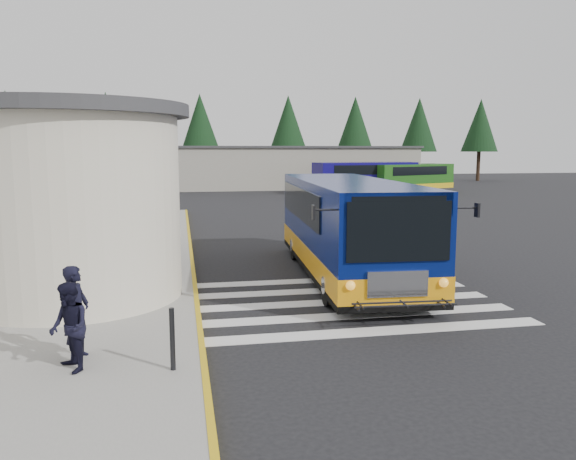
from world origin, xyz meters
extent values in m
plane|color=black|center=(0.00, 0.00, 0.00)|extent=(140.00, 140.00, 0.00)
cube|color=gray|center=(-9.00, 4.00, 0.07)|extent=(10.00, 34.00, 0.15)
cube|color=gold|center=(-4.05, 4.00, 0.08)|extent=(0.12, 34.00, 0.16)
cylinder|color=beige|center=(-7.00, 0.50, 2.40)|extent=(5.20, 5.20, 4.50)
cylinder|color=#38383A|center=(-7.00, 0.50, 4.80)|extent=(5.80, 5.80, 0.30)
cube|color=black|center=(-6.48, 5.00, 1.25)|extent=(0.08, 1.20, 2.20)
cube|color=#38383A|center=(-6.00, 5.00, 2.55)|extent=(1.20, 1.80, 0.12)
cube|color=silver|center=(-0.50, -3.20, 0.01)|extent=(8.00, 0.55, 0.01)
cube|color=silver|center=(-0.50, -2.00, 0.01)|extent=(8.00, 0.55, 0.01)
cube|color=silver|center=(-0.50, -0.80, 0.01)|extent=(8.00, 0.55, 0.01)
cube|color=silver|center=(-0.50, 0.40, 0.01)|extent=(8.00, 0.55, 0.01)
cube|color=silver|center=(-0.50, 1.60, 0.01)|extent=(8.00, 0.55, 0.01)
cube|color=gray|center=(6.00, 42.00, 2.00)|extent=(26.00, 8.00, 4.00)
cube|color=#38383A|center=(6.00, 42.00, 4.10)|extent=(26.40, 8.40, 0.20)
cylinder|color=black|center=(-22.00, 50.00, 1.80)|extent=(0.44, 0.44, 3.60)
cone|color=black|center=(-22.00, 50.00, 6.80)|extent=(4.40, 4.40, 6.40)
cylinder|color=black|center=(-12.00, 50.00, 1.80)|extent=(0.44, 0.44, 3.60)
cone|color=black|center=(-12.00, 50.00, 6.80)|extent=(4.40, 4.40, 6.40)
cylinder|color=black|center=(-2.00, 50.00, 1.80)|extent=(0.44, 0.44, 3.60)
cone|color=black|center=(-2.00, 50.00, 6.80)|extent=(4.40, 4.40, 6.40)
cylinder|color=black|center=(8.00, 50.00, 1.80)|extent=(0.44, 0.44, 3.60)
cone|color=black|center=(8.00, 50.00, 6.80)|extent=(4.40, 4.40, 6.40)
cylinder|color=black|center=(16.00, 50.00, 1.80)|extent=(0.44, 0.44, 3.60)
cone|color=black|center=(16.00, 50.00, 6.80)|extent=(4.40, 4.40, 6.40)
cylinder|color=black|center=(24.00, 50.00, 1.80)|extent=(0.44, 0.44, 3.60)
cone|color=black|center=(24.00, 50.00, 6.80)|extent=(4.40, 4.40, 6.40)
cylinder|color=black|center=(32.00, 50.00, 1.80)|extent=(0.44, 0.44, 3.60)
cone|color=black|center=(32.00, 50.00, 6.80)|extent=(4.40, 4.40, 6.40)
cube|color=#071559|center=(0.59, 2.06, 1.68)|extent=(3.26, 9.74, 2.50)
cube|color=orange|center=(0.59, 2.06, 0.72)|extent=(3.29, 9.77, 0.60)
cube|color=black|center=(0.59, 2.06, 0.37)|extent=(3.28, 9.76, 0.23)
cube|color=black|center=(0.29, -2.75, 2.08)|extent=(2.34, 0.21, 1.33)
cube|color=silver|center=(0.29, -2.76, 0.91)|extent=(1.39, 0.15, 0.59)
cube|color=black|center=(-0.71, 2.99, 2.19)|extent=(0.48, 7.02, 0.96)
cube|color=black|center=(1.99, 2.83, 2.19)|extent=(0.48, 7.02, 0.96)
cylinder|color=black|center=(-0.78, -1.06, 0.51)|extent=(0.38, 1.04, 1.02)
cylinder|color=black|center=(1.56, -1.21, 0.51)|extent=(0.38, 1.04, 1.02)
cylinder|color=black|center=(-0.41, 4.90, 0.51)|extent=(0.38, 1.04, 1.02)
cylinder|color=black|center=(1.93, 4.75, 0.51)|extent=(0.38, 1.04, 1.02)
cube|color=black|center=(-1.56, -2.45, 2.50)|extent=(0.07, 0.19, 0.32)
cube|color=black|center=(2.17, -2.69, 2.50)|extent=(0.07, 0.19, 0.32)
imported|color=black|center=(-6.24, -4.02, 0.99)|extent=(0.51, 0.68, 1.69)
imported|color=black|center=(-6.26, -4.62, 0.91)|extent=(0.85, 0.92, 1.52)
cylinder|color=black|center=(-4.57, -4.89, 0.69)|extent=(0.09, 0.09, 1.08)
cube|color=#0E0758|center=(11.65, 33.14, 1.58)|extent=(9.43, 3.86, 2.34)
cube|color=gold|center=(11.65, 33.14, 0.63)|extent=(9.46, 3.89, 0.51)
cube|color=black|center=(11.65, 33.14, 2.14)|extent=(7.42, 3.61, 0.81)
cube|color=#1D5115|center=(16.19, 33.72, 1.47)|extent=(8.80, 5.31, 2.18)
cube|color=gold|center=(16.19, 33.72, 0.59)|extent=(8.84, 5.35, 0.47)
cube|color=black|center=(16.19, 33.72, 1.99)|extent=(7.05, 4.66, 0.76)
camera|label=1|loc=(-4.37, -14.18, 3.85)|focal=35.00mm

